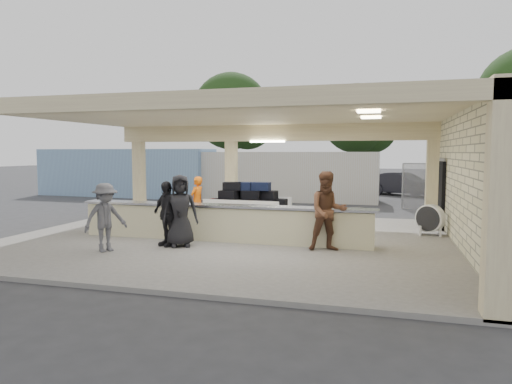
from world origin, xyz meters
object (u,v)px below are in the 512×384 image
(passenger_b, at_px, (167,214))
(passenger_d, at_px, (180,211))
(baggage_handler, at_px, (197,201))
(luggage_cart, at_px, (247,202))
(passenger_c, at_px, (105,217))
(container_white, at_px, (265,176))
(passenger_a, at_px, (328,211))
(car_dark, at_px, (403,184))
(car_white_a, at_px, (503,187))
(container_blue, at_px, (125,173))
(drum_fan, at_px, (430,219))
(baggage_counter, at_px, (222,223))

(passenger_b, relative_size, passenger_d, 0.91)
(baggage_handler, bearing_deg, luggage_cart, 112.93)
(passenger_c, distance_m, passenger_d, 1.80)
(baggage_handler, bearing_deg, container_white, -165.19)
(passenger_a, bearing_deg, car_dark, 63.74)
(car_white_a, relative_size, container_blue, 0.53)
(drum_fan, relative_size, passenger_d, 0.49)
(drum_fan, distance_m, container_blue, 18.00)
(baggage_counter, bearing_deg, drum_fan, 23.38)
(passenger_a, bearing_deg, container_blue, 118.89)
(passenger_d, height_order, container_blue, container_blue)
(baggage_counter, height_order, passenger_a, passenger_a)
(passenger_c, xyz_separation_m, passenger_d, (1.47, 1.04, 0.09))
(drum_fan, bearing_deg, baggage_handler, -144.75)
(car_dark, bearing_deg, container_blue, 137.35)
(passenger_a, distance_m, container_blue, 17.63)
(baggage_handler, xyz_separation_m, car_dark, (6.85, 13.93, -0.25))
(passenger_b, distance_m, car_dark, 18.19)
(drum_fan, height_order, passenger_d, passenger_d)
(luggage_cart, height_order, car_white_a, car_white_a)
(passenger_a, bearing_deg, luggage_cart, 117.45)
(luggage_cart, height_order, passenger_c, passenger_c)
(luggage_cart, xyz_separation_m, passenger_a, (2.89, -2.83, 0.16))
(passenger_b, height_order, car_white_a, passenger_b)
(baggage_counter, xyz_separation_m, container_blue, (-9.99, 11.52, 0.74))
(baggage_counter, bearing_deg, car_dark, 71.80)
(container_blue, bearing_deg, drum_fan, -28.10)
(container_white, bearing_deg, drum_fan, -51.61)
(luggage_cart, relative_size, passenger_d, 1.39)
(luggage_cart, xyz_separation_m, container_blue, (-10.00, 9.18, 0.43))
(passenger_a, relative_size, passenger_c, 1.17)
(drum_fan, distance_m, car_white_a, 11.47)
(passenger_c, height_order, passenger_d, passenger_d)
(baggage_handler, xyz_separation_m, passenger_d, (0.84, -3.07, 0.11))
(car_white_a, xyz_separation_m, container_white, (-11.59, -1.40, 0.48))
(luggage_cart, height_order, container_blue, container_blue)
(passenger_a, xyz_separation_m, container_blue, (-12.89, 12.02, 0.26))
(drum_fan, bearing_deg, passenger_a, -99.31)
(passenger_b, bearing_deg, passenger_c, -113.27)
(baggage_counter, distance_m, passenger_d, 1.32)
(passenger_a, bearing_deg, baggage_counter, 152.10)
(passenger_a, xyz_separation_m, car_dark, (2.36, 16.49, -0.41))
(passenger_b, xyz_separation_m, car_dark, (6.37, 17.04, -0.27))
(luggage_cart, bearing_deg, baggage_counter, -86.90)
(luggage_cart, relative_size, passenger_a, 1.32)
(car_dark, xyz_separation_m, container_white, (-7.05, -4.38, 0.59))
(passenger_b, relative_size, container_white, 0.14)
(passenger_c, distance_m, container_blue, 15.62)
(baggage_counter, bearing_deg, passenger_d, -127.00)
(container_blue, bearing_deg, passenger_b, -52.28)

